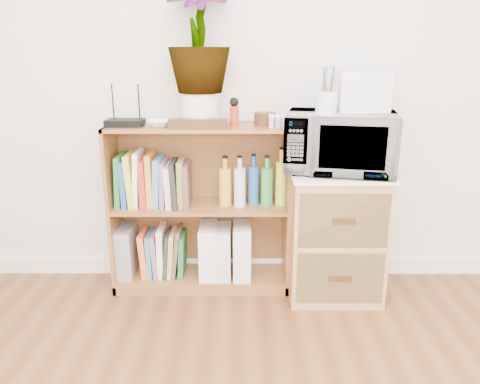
{
  "coord_description": "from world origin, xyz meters",
  "views": [
    {
      "loc": [
        -0.12,
        -0.41,
        1.35
      ],
      "look_at": [
        -0.13,
        1.95,
        0.62
      ],
      "focal_mm": 35.0,
      "sensor_mm": 36.0,
      "label": 1
    }
  ],
  "objects": [
    {
      "name": "skirting_board",
      "position": [
        0.0,
        2.24,
        0.05
      ],
      "size": [
        4.0,
        0.02,
        0.1
      ],
      "primitive_type": "cube",
      "color": "white",
      "rests_on": "ground"
    },
    {
      "name": "bookshelf",
      "position": [
        -0.35,
        2.1,
        0.47
      ],
      "size": [
        1.0,
        0.3,
        0.95
      ],
      "primitive_type": "cube",
      "color": "brown",
      "rests_on": "ground"
    },
    {
      "name": "wicker_unit",
      "position": [
        0.4,
        2.02,
        0.35
      ],
      "size": [
        0.5,
        0.45,
        0.7
      ],
      "primitive_type": "cube",
      "color": "#9E7542",
      "rests_on": "ground"
    },
    {
      "name": "microwave",
      "position": [
        0.4,
        2.02,
        0.87
      ],
      "size": [
        0.62,
        0.48,
        0.31
      ],
      "primitive_type": "imported",
      "rotation": [
        0.0,
        0.0,
        -0.2
      ],
      "color": "silver",
      "rests_on": "wicker_unit"
    },
    {
      "name": "pen_cup",
      "position": [
        0.3,
        1.94,
        1.09
      ],
      "size": [
        0.1,
        0.1,
        0.11
      ],
      "primitive_type": "cylinder",
      "color": "silver",
      "rests_on": "microwave"
    },
    {
      "name": "small_appliance",
      "position": [
        0.51,
        2.1,
        1.13
      ],
      "size": [
        0.26,
        0.22,
        0.21
      ],
      "primitive_type": "cube",
      "color": "white",
      "rests_on": "microwave"
    },
    {
      "name": "router",
      "position": [
        -0.74,
        2.08,
        0.97
      ],
      "size": [
        0.2,
        0.13,
        0.04
      ],
      "primitive_type": "cube",
      "color": "black",
      "rests_on": "bookshelf"
    },
    {
      "name": "white_bowl",
      "position": [
        -0.56,
        2.07,
        0.97
      ],
      "size": [
        0.13,
        0.13,
        0.03
      ],
      "primitive_type": "imported",
      "color": "white",
      "rests_on": "bookshelf"
    },
    {
      "name": "plant_pot",
      "position": [
        -0.34,
        2.12,
        1.04
      ],
      "size": [
        0.2,
        0.2,
        0.17
      ],
      "primitive_type": "cylinder",
      "color": "white",
      "rests_on": "bookshelf"
    },
    {
      "name": "potted_plant",
      "position": [
        -0.34,
        2.12,
        1.41
      ],
      "size": [
        0.33,
        0.33,
        0.58
      ],
      "primitive_type": "imported",
      "color": "#30702D",
      "rests_on": "plant_pot"
    },
    {
      "name": "trinket_box",
      "position": [
        -0.34,
        2.0,
        0.97
      ],
      "size": [
        0.31,
        0.08,
        0.05
      ],
      "primitive_type": "cube",
      "color": "#35200E",
      "rests_on": "bookshelf"
    },
    {
      "name": "kokeshi_doll",
      "position": [
        -0.16,
        2.06,
        1.0
      ],
      "size": [
        0.05,
        0.05,
        0.11
      ],
      "primitive_type": "cylinder",
      "color": "#A43314",
      "rests_on": "bookshelf"
    },
    {
      "name": "wooden_bowl",
      "position": [
        0.01,
        2.11,
        0.98
      ],
      "size": [
        0.12,
        0.12,
        0.07
      ],
      "primitive_type": "cylinder",
      "color": "#37220F",
      "rests_on": "bookshelf"
    },
    {
      "name": "paint_jars",
      "position": [
        0.07,
        2.01,
        0.98
      ],
      "size": [
        0.12,
        0.04,
        0.06
      ],
      "primitive_type": "cube",
      "color": "#D47689",
      "rests_on": "bookshelf"
    },
    {
      "name": "file_box",
      "position": [
        -0.79,
        2.1,
        0.21
      ],
      "size": [
        0.09,
        0.23,
        0.29
      ],
      "primitive_type": "cube",
      "color": "gray",
      "rests_on": "bookshelf"
    },
    {
      "name": "magazine_holder_left",
      "position": [
        -0.31,
        2.09,
        0.22
      ],
      "size": [
        0.1,
        0.24,
        0.3
      ],
      "primitive_type": "cube",
      "color": "white",
      "rests_on": "bookshelf"
    },
    {
      "name": "magazine_holder_mid",
      "position": [
        -0.23,
        2.09,
        0.22
      ],
      "size": [
        0.09,
        0.23,
        0.29
      ],
      "primitive_type": "cube",
      "color": "silver",
      "rests_on": "bookshelf"
    },
    {
      "name": "magazine_holder_right",
      "position": [
        -0.11,
        2.09,
        0.23
      ],
      "size": [
        0.1,
        0.25,
        0.31
      ],
      "primitive_type": "cube",
      "color": "silver",
      "rests_on": "bookshelf"
    },
    {
      "name": "cookbooks",
      "position": [
        -0.61,
        2.1,
        0.64
      ],
      "size": [
        0.41,
        0.2,
        0.31
      ],
      "color": "#20792D",
      "rests_on": "bookshelf"
    },
    {
      "name": "liquor_bottles",
      "position": [
        -0.01,
        2.1,
        0.64
      ],
      "size": [
        0.46,
        0.07,
        0.32
      ],
      "color": "gold",
      "rests_on": "bookshelf"
    },
    {
      "name": "lower_books",
      "position": [
        -0.58,
        2.1,
        0.2
      ],
      "size": [
        0.26,
        0.19,
        0.3
      ],
      "color": "orange",
      "rests_on": "bookshelf"
    }
  ]
}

